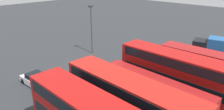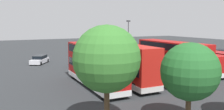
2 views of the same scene
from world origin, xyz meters
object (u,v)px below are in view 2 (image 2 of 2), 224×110
at_px(bus_double_decker_third, 171,57).
at_px(bus_double_decker_sixth, 94,64).
at_px(bus_double_decker_fifth, 123,62).
at_px(waste_bin_yellow, 170,59).
at_px(bus_single_deck_fourth, 148,66).
at_px(car_small_green, 40,60).
at_px(car_hatchback_silver, 79,62).
at_px(bus_single_deck_second, 190,61).
at_px(lamp_post_tall, 128,36).
at_px(bus_single_deck_near_end, 211,60).

xyz_separation_m(bus_double_decker_third, bus_double_decker_sixth, (11.07, 0.25, 0.00)).
bearing_deg(bus_double_decker_fifth, waste_bin_yellow, -148.10).
xyz_separation_m(bus_single_deck_fourth, waste_bin_yellow, (-10.96, -8.81, -1.15)).
bearing_deg(car_small_green, car_hatchback_silver, 130.50).
xyz_separation_m(bus_single_deck_second, lamp_post_tall, (1.23, -15.00, 2.78)).
bearing_deg(car_hatchback_silver, car_small_green, -49.50).
bearing_deg(bus_double_decker_third, bus_double_decker_fifth, 1.78).
bearing_deg(bus_double_decker_third, bus_single_deck_fourth, -3.19).
bearing_deg(lamp_post_tall, bus_double_decker_third, 80.83).
height_order(bus_single_deck_near_end, car_small_green, bus_single_deck_near_end).
distance_m(car_small_green, waste_bin_yellow, 22.97).
bearing_deg(bus_single_deck_second, lamp_post_tall, -85.32).
bearing_deg(waste_bin_yellow, bus_single_deck_fourth, 38.81).
relative_size(car_small_green, waste_bin_yellow, 5.00).
height_order(bus_single_deck_fourth, car_hatchback_silver, bus_single_deck_fourth).
relative_size(bus_double_decker_third, car_small_green, 2.46).
bearing_deg(car_hatchback_silver, waste_bin_yellow, 170.61).
bearing_deg(bus_single_deck_fourth, bus_double_decker_sixth, 3.37).
xyz_separation_m(bus_single_deck_near_end, bus_single_deck_second, (3.45, -0.52, 0.00)).
bearing_deg(bus_single_deck_fourth, waste_bin_yellow, -141.19).
bearing_deg(bus_double_decker_sixth, waste_bin_yellow, -153.41).
relative_size(bus_single_deck_near_end, car_small_green, 2.27).
height_order(bus_single_deck_near_end, bus_double_decker_third, bus_double_decker_third).
height_order(bus_double_decker_fifth, car_hatchback_silver, bus_double_decker_fifth).
bearing_deg(car_small_green, bus_double_decker_fifth, 109.89).
height_order(bus_single_deck_near_end, bus_double_decker_fifth, bus_double_decker_fifth).
bearing_deg(bus_single_deck_second, car_small_green, -44.51).
distance_m(bus_single_deck_near_end, bus_single_deck_second, 3.49).
height_order(bus_double_decker_third, car_hatchback_silver, bus_double_decker_third).
distance_m(bus_double_decker_third, lamp_post_tall, 15.65).
distance_m(car_hatchback_silver, lamp_post_tall, 12.43).
bearing_deg(bus_double_decker_fifth, bus_single_deck_second, -177.10).
relative_size(bus_single_deck_near_end, bus_double_decker_sixth, 0.91).
height_order(bus_single_deck_near_end, bus_single_deck_fourth, same).
distance_m(bus_single_deck_second, bus_double_decker_sixth, 14.80).
xyz_separation_m(bus_single_deck_fourth, bus_double_decker_fifth, (3.89, 0.43, 0.83)).
distance_m(bus_double_decker_sixth, lamp_post_tall, 20.73).
distance_m(bus_single_deck_second, lamp_post_tall, 15.30).
relative_size(bus_single_deck_second, bus_double_decker_fifth, 0.90).
xyz_separation_m(bus_single_deck_near_end, lamp_post_tall, (4.68, -15.52, 2.78)).
relative_size(bus_double_decker_fifth, car_hatchback_silver, 2.56).
distance_m(bus_double_decker_third, bus_double_decker_fifth, 7.42).
bearing_deg(bus_single_deck_near_end, car_hatchback_silver, -36.64).
relative_size(bus_single_deck_second, car_hatchback_silver, 2.30).
xyz_separation_m(bus_single_deck_second, car_small_green, (17.58, -17.28, -0.92)).
bearing_deg(car_small_green, bus_double_decker_third, 128.23).
height_order(bus_double_decker_sixth, car_hatchback_silver, bus_double_decker_sixth).
distance_m(bus_single_deck_second, bus_double_decker_third, 3.81).
relative_size(bus_double_decker_sixth, waste_bin_yellow, 12.48).
relative_size(bus_double_decker_sixth, lamp_post_tall, 1.59).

